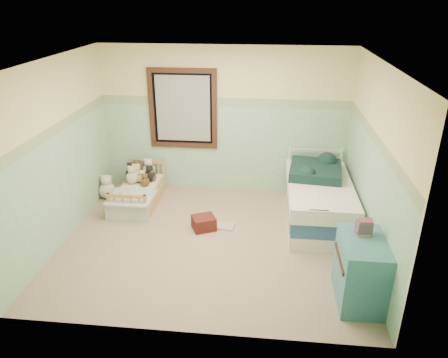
# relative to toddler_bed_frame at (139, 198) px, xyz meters

# --- Properties ---
(floor) EXTENTS (4.20, 3.60, 0.02)m
(floor) POSITION_rel_toddler_bed_frame_xyz_m (1.36, -1.05, -0.09)
(floor) COLOR gray
(floor) RESTS_ON ground
(ceiling) EXTENTS (4.20, 3.60, 0.02)m
(ceiling) POSITION_rel_toddler_bed_frame_xyz_m (1.36, -1.05, 2.43)
(ceiling) COLOR white
(ceiling) RESTS_ON wall_back
(wall_back) EXTENTS (4.20, 0.04, 2.50)m
(wall_back) POSITION_rel_toddler_bed_frame_xyz_m (1.36, 0.75, 1.17)
(wall_back) COLOR #DBD188
(wall_back) RESTS_ON floor
(wall_front) EXTENTS (4.20, 0.04, 2.50)m
(wall_front) POSITION_rel_toddler_bed_frame_xyz_m (1.36, -2.85, 1.17)
(wall_front) COLOR #DBD188
(wall_front) RESTS_ON floor
(wall_left) EXTENTS (0.04, 3.60, 2.50)m
(wall_left) POSITION_rel_toddler_bed_frame_xyz_m (-0.74, -1.05, 1.17)
(wall_left) COLOR #DBD188
(wall_left) RESTS_ON floor
(wall_right) EXTENTS (0.04, 3.60, 2.50)m
(wall_right) POSITION_rel_toddler_bed_frame_xyz_m (3.46, -1.05, 1.17)
(wall_right) COLOR #DBD188
(wall_right) RESTS_ON floor
(wainscot_mint) EXTENTS (4.20, 0.01, 1.50)m
(wainscot_mint) POSITION_rel_toddler_bed_frame_xyz_m (1.36, 0.74, 0.67)
(wainscot_mint) COLOR #7EB08D
(wainscot_mint) RESTS_ON floor
(border_strip) EXTENTS (4.20, 0.01, 0.15)m
(border_strip) POSITION_rel_toddler_bed_frame_xyz_m (1.36, 0.74, 1.49)
(border_strip) COLOR #4C6E52
(border_strip) RESTS_ON wall_back
(window_frame) EXTENTS (1.16, 0.06, 1.36)m
(window_frame) POSITION_rel_toddler_bed_frame_xyz_m (0.66, 0.71, 1.37)
(window_frame) COLOR #431E14
(window_frame) RESTS_ON wall_back
(window_blinds) EXTENTS (0.92, 0.01, 1.12)m
(window_blinds) POSITION_rel_toddler_bed_frame_xyz_m (0.66, 0.72, 1.37)
(window_blinds) COLOR #B4B4AF
(window_blinds) RESTS_ON window_frame
(toddler_bed_frame) EXTENTS (0.63, 1.26, 0.16)m
(toddler_bed_frame) POSITION_rel_toddler_bed_frame_xyz_m (0.00, 0.00, 0.00)
(toddler_bed_frame) COLOR #BE8946
(toddler_bed_frame) RESTS_ON floor
(toddler_mattress) EXTENTS (0.58, 1.21, 0.12)m
(toddler_mattress) POSITION_rel_toddler_bed_frame_xyz_m (0.00, 0.00, 0.14)
(toddler_mattress) COLOR white
(toddler_mattress) RESTS_ON toddler_bed_frame
(patchwork_quilt) EXTENTS (0.69, 0.63, 0.03)m
(patchwork_quilt) POSITION_rel_toddler_bed_frame_xyz_m (0.00, -0.39, 0.22)
(patchwork_quilt) COLOR #7695BF
(patchwork_quilt) RESTS_ON toddler_mattress
(plush_bed_brown) EXTENTS (0.20, 0.20, 0.20)m
(plush_bed_brown) POSITION_rel_toddler_bed_frame_xyz_m (-0.15, 0.50, 0.30)
(plush_bed_brown) COLOR brown
(plush_bed_brown) RESTS_ON toddler_mattress
(plush_bed_white) EXTENTS (0.22, 0.22, 0.22)m
(plush_bed_white) POSITION_rel_toddler_bed_frame_xyz_m (0.05, 0.50, 0.31)
(plush_bed_white) COLOR silver
(plush_bed_white) RESTS_ON toddler_mattress
(plush_bed_tan) EXTENTS (0.21, 0.21, 0.21)m
(plush_bed_tan) POSITION_rel_toddler_bed_frame_xyz_m (-0.10, 0.28, 0.31)
(plush_bed_tan) COLOR beige
(plush_bed_tan) RESTS_ON toddler_mattress
(plush_bed_dark) EXTENTS (0.20, 0.20, 0.20)m
(plush_bed_dark) POSITION_rel_toddler_bed_frame_xyz_m (0.13, 0.28, 0.30)
(plush_bed_dark) COLOR black
(plush_bed_dark) RESTS_ON toddler_mattress
(plush_floor_cream) EXTENTS (0.29, 0.29, 0.29)m
(plush_floor_cream) POSITION_rel_toddler_bed_frame_xyz_m (-0.59, 0.13, 0.06)
(plush_floor_cream) COLOR beige
(plush_floor_cream) RESTS_ON floor
(plush_floor_tan) EXTENTS (0.24, 0.24, 0.24)m
(plush_floor_tan) POSITION_rel_toddler_bed_frame_xyz_m (-0.14, -0.30, 0.04)
(plush_floor_tan) COLOR beige
(plush_floor_tan) RESTS_ON floor
(twin_bed_frame) EXTENTS (0.91, 1.81, 0.22)m
(twin_bed_frame) POSITION_rel_toddler_bed_frame_xyz_m (2.91, -0.33, 0.03)
(twin_bed_frame) COLOR silver
(twin_bed_frame) RESTS_ON floor
(twin_boxspring) EXTENTS (0.91, 1.81, 0.22)m
(twin_boxspring) POSITION_rel_toddler_bed_frame_xyz_m (2.91, -0.33, 0.25)
(twin_boxspring) COLOR navy
(twin_boxspring) RESTS_ON twin_bed_frame
(twin_mattress) EXTENTS (0.94, 1.85, 0.22)m
(twin_mattress) POSITION_rel_toddler_bed_frame_xyz_m (2.91, -0.33, 0.47)
(twin_mattress) COLOR white
(twin_mattress) RESTS_ON twin_boxspring
(teal_blanket) EXTENTS (0.86, 0.90, 0.14)m
(teal_blanket) POSITION_rel_toddler_bed_frame_xyz_m (2.86, -0.03, 0.65)
(teal_blanket) COLOR #122D2E
(teal_blanket) RESTS_ON twin_mattress
(dresser) EXTENTS (0.49, 0.78, 0.78)m
(dresser) POSITION_rel_toddler_bed_frame_xyz_m (3.20, -2.12, 0.31)
(dresser) COLOR teal
(dresser) RESTS_ON floor
(book_stack) EXTENTS (0.18, 0.15, 0.16)m
(book_stack) POSITION_rel_toddler_bed_frame_xyz_m (3.20, -1.97, 0.78)
(book_stack) COLOR brown
(book_stack) RESTS_ON dresser
(red_pillow) EXTENTS (0.41, 0.39, 0.20)m
(red_pillow) POSITION_rel_toddler_bed_frame_xyz_m (1.21, -0.73, 0.02)
(red_pillow) COLOR maroon
(red_pillow) RESTS_ON floor
(floor_book) EXTENTS (0.31, 0.25, 0.03)m
(floor_book) POSITION_rel_toddler_bed_frame_xyz_m (1.51, -0.64, -0.07)
(floor_book) COLOR #FDAD54
(floor_book) RESTS_ON floor
(extra_plush_0) EXTENTS (0.22, 0.22, 0.22)m
(extra_plush_0) POSITION_rel_toddler_bed_frame_xyz_m (-0.19, 0.31, 0.31)
(extra_plush_0) COLOR black
(extra_plush_0) RESTS_ON toddler_mattress
(extra_plush_1) EXTENTS (0.22, 0.22, 0.22)m
(extra_plush_1) POSITION_rel_toddler_bed_frame_xyz_m (-0.14, 0.16, 0.31)
(extra_plush_1) COLOR beige
(extra_plush_1) RESTS_ON toddler_mattress
(extra_plush_2) EXTENTS (0.16, 0.16, 0.16)m
(extra_plush_2) POSITION_rel_toddler_bed_frame_xyz_m (0.16, 0.28, 0.28)
(extra_plush_2) COLOR brown
(extra_plush_2) RESTS_ON toddler_mattress
(extra_plush_3) EXTENTS (0.16, 0.16, 0.16)m
(extra_plush_3) POSITION_rel_toddler_bed_frame_xyz_m (0.10, 0.07, 0.28)
(extra_plush_3) COLOR brown
(extra_plush_3) RESTS_ON toddler_mattress
(extra_plush_4) EXTENTS (0.16, 0.16, 0.16)m
(extra_plush_4) POSITION_rel_toddler_bed_frame_xyz_m (0.02, 0.20, 0.28)
(extra_plush_4) COLOR beige
(extra_plush_4) RESTS_ON toddler_mattress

